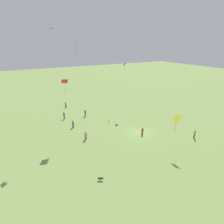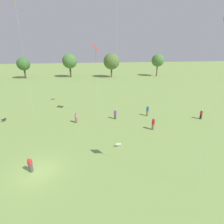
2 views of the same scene
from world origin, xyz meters
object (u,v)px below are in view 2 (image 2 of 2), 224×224
Objects in this scene: person_5 at (76,118)px; person_2 at (30,165)px; kite_4 at (15,3)px; person_6 at (147,111)px; person_1 at (153,124)px; dog_0 at (4,119)px; person_0 at (201,114)px; dog_1 at (119,144)px; kite_3 at (96,50)px; person_4 at (115,114)px.

person_2 is at bearing 121.16° from person_5.
person_2 is at bearing 167.52° from kite_4.
person_2 is at bearing 178.34° from person_6.
dog_0 is at bearing 152.85° from person_1.
person_6 reaches higher than dog_0.
dog_1 is (-15.55, -6.73, -0.47)m from person_0.
kite_3 reaches higher than person_2.
person_2 is 15.82m from dog_0.
person_0 is at bearing -124.61° from kite_4.
person_6 is 11.69m from dog_1.
person_6 is 13.59m from kite_3.
person_6 is (16.38, 12.62, 0.13)m from person_2.
person_5 reaches higher than person_2.
person_1 is 2.79× the size of dog_1.
person_5 reaches higher than dog_1.
dog_0 is (-4.62, -0.77, -16.99)m from kite_4.
kite_3 is 18.95m from dog_0.
dog_0 is (-7.99, 13.64, -0.43)m from person_2.
person_5 reaches higher than person_0.
dog_1 is at bearing 133.67° from person_0.
person_1 is 7.18m from dog_1.
dog_0 is at bearing 148.07° from kite_3.
kite_3 is 15.42× the size of dog_0.
kite_3 reaches higher than person_6.
person_2 is 20.68m from person_6.
person_1 reaches higher than person_5.
person_5 is at bearing 148.14° from person_1.
person_4 is 8.92m from dog_1.
person_6 is 2.82× the size of dog_1.
person_4 is 21.67m from kite_4.
person_1 is 12.19m from person_5.
person_0 is 0.96× the size of person_4.
person_5 is 9.86m from dog_1.
person_1 is 14.48m from kite_3.
person_0 is at bearing 119.35° from dog_1.
kite_3 is (-8.82, 1.08, 10.28)m from person_6.
kite_3 is (3.61, 2.31, 10.35)m from person_5.
dog_0 is at bearing 73.80° from kite_4.
person_4 is at bearing 146.10° from person_6.
person_4 is 5.93m from person_6.
person_6 is at bearing -105.62° from person_2.
person_4 is 0.94× the size of person_6.
dog_1 is (5.50, -8.17, -0.49)m from person_5.
person_1 is at bearing -136.68° from kite_4.
person_1 reaches higher than person_0.
person_0 is at bearing 4.23° from person_1.
person_6 is (0.98, 5.42, 0.01)m from person_1.
kite_3 is at bearing -97.09° from person_5.
person_4 is at bearing -94.20° from person_2.
kite_4 is at bearing -138.60° from dog_0.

